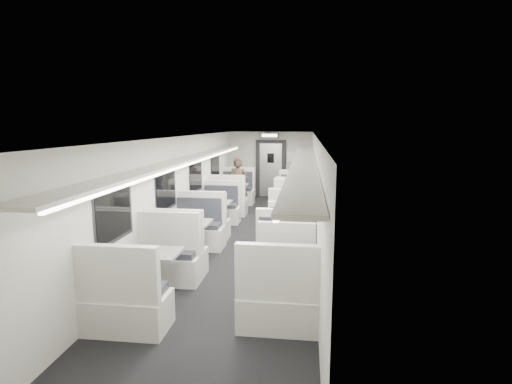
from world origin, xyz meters
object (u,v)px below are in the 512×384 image
(booth_right_b, at_px, (294,213))
(booth_right_a, at_px, (295,201))
(booth_left_d, at_px, (150,276))
(exit_sign, at_px, (270,135))
(booth_left_c, at_px, (187,240))
(booth_right_c, at_px, (289,246))
(booth_left_b, at_px, (214,215))
(vestibule_door, at_px, (271,169))
(booth_right_d, at_px, (284,275))
(booth_left_a, at_px, (233,196))
(passenger, at_px, (238,185))

(booth_right_b, bearing_deg, booth_right_a, 90.00)
(booth_left_d, bearing_deg, booth_right_a, 72.37)
(booth_left_d, relative_size, exit_sign, 3.66)
(booth_left_d, relative_size, booth_right_a, 1.00)
(booth_left_c, bearing_deg, booth_right_b, 54.25)
(booth_right_a, distance_m, booth_right_c, 4.36)
(booth_left_d, height_order, exit_sign, exit_sign)
(booth_right_a, bearing_deg, booth_left_c, -114.42)
(booth_left_b, distance_m, booth_right_c, 3.04)
(vestibule_door, bearing_deg, booth_right_d, -83.52)
(booth_left_b, height_order, booth_right_b, booth_right_b)
(booth_left_c, relative_size, booth_right_b, 1.01)
(booth_right_c, distance_m, booth_right_d, 1.62)
(booth_left_a, bearing_deg, booth_right_d, -72.90)
(booth_left_c, xyz_separation_m, booth_left_d, (0.00, -1.89, -0.00))
(passenger, height_order, vestibule_door, vestibule_door)
(booth_right_b, distance_m, booth_right_c, 2.74)
(booth_left_b, height_order, booth_right_c, booth_left_b)
(booth_right_b, height_order, passenger, passenger)
(passenger, bearing_deg, booth_right_a, 1.39)
(booth_left_a, relative_size, booth_left_c, 1.01)
(passenger, bearing_deg, vestibule_door, 77.61)
(booth_left_c, height_order, booth_right_c, booth_left_c)
(booth_left_b, relative_size, booth_right_d, 0.94)
(passenger, bearing_deg, booth_left_b, -94.73)
(booth_right_c, xyz_separation_m, exit_sign, (-1.00, 6.69, 1.93))
(booth_right_a, relative_size, passenger, 1.34)
(booth_right_a, height_order, booth_right_c, booth_right_a)
(booth_left_d, distance_m, booth_right_c, 2.78)
(booth_left_d, relative_size, passenger, 1.34)
(booth_right_b, bearing_deg, booth_right_d, -90.00)
(booth_right_c, relative_size, exit_sign, 3.17)
(booth_left_a, height_order, booth_left_b, booth_left_a)
(exit_sign, bearing_deg, booth_right_c, -81.50)
(booth_left_c, relative_size, vestibule_door, 1.08)
(booth_left_b, distance_m, booth_right_b, 2.05)
(booth_right_b, relative_size, booth_right_d, 0.99)
(booth_left_c, distance_m, booth_right_b, 3.42)
(exit_sign, bearing_deg, booth_left_b, -102.81)
(booth_right_c, distance_m, exit_sign, 7.03)
(booth_right_c, xyz_separation_m, passenger, (-1.74, 4.39, 0.49))
(booth_right_a, xyz_separation_m, passenger, (-1.74, 0.03, 0.44))
(booth_left_b, relative_size, booth_right_b, 0.95)
(booth_right_d, bearing_deg, booth_right_b, 90.00)
(booth_left_d, height_order, vestibule_door, vestibule_door)
(booth_left_a, height_order, booth_right_c, booth_left_a)
(booth_left_d, relative_size, booth_right_d, 1.01)
(booth_right_a, relative_size, booth_right_c, 1.15)
(booth_left_a, distance_m, booth_left_c, 4.92)
(booth_left_d, bearing_deg, booth_right_b, 66.80)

